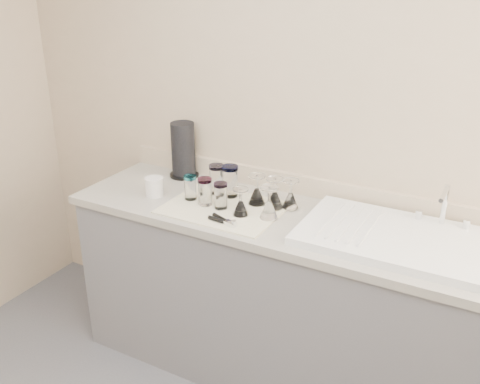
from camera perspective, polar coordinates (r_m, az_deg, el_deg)
The scene contains 17 objects.
room_envelope at distance 1.33m, azimuth -17.11°, elevation 3.55°, with size 3.54×3.50×2.52m.
counter_unit at distance 2.73m, azimuth 3.92°, elevation -11.02°, with size 2.06×0.62×0.90m.
sink_unit at distance 2.35m, azimuth 16.58°, elevation -4.71°, with size 0.82×0.50×0.22m.
dish_towel at distance 2.57m, azimuth -1.75°, elevation -1.69°, with size 0.55×0.42×0.01m, color white.
tumbler_cyan at distance 2.70m, azimuth -2.51°, elevation 1.40°, with size 0.08×0.08×0.15m.
tumbler_purple at distance 2.66m, azimuth -1.06°, elevation 1.19°, with size 0.08×0.08×0.16m.
tumbler_magenta at distance 2.64m, azimuth -5.32°, elevation 0.50°, with size 0.06×0.06×0.12m.
tumbler_blue at distance 2.57m, azimuth -3.76°, elevation 0.06°, with size 0.07×0.07×0.14m.
tumbler_lavender at distance 2.53m, azimuth -2.07°, elevation -0.37°, with size 0.06×0.06×0.13m.
goblet_back_left at distance 2.58m, azimuth 1.79°, elevation -0.22°, with size 0.08×0.08×0.15m.
goblet_back_right at distance 2.54m, azimuth 3.71°, elevation -0.62°, with size 0.08×0.08×0.15m.
goblet_front_left at distance 2.47m, azimuth 0.06°, elevation -1.50°, with size 0.07×0.07×0.13m.
goblet_front_right at distance 2.44m, azimuth 3.10°, elevation -1.65°, with size 0.08×0.08×0.15m.
goblet_extra at distance 2.55m, azimuth 5.40°, elevation -0.66°, with size 0.08×0.08×0.14m.
can_opener at distance 2.41m, azimuth -1.82°, elevation -3.07°, with size 0.15×0.08×0.02m.
white_mug at distance 2.73m, azimuth -9.15°, elevation 0.59°, with size 0.14×0.12×0.10m.
paper_towel_roll at distance 2.93m, azimuth -6.07°, elevation 4.43°, with size 0.16×0.16×0.30m.
Camera 1 is at (0.92, -0.87, 1.98)m, focal length 40.00 mm.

